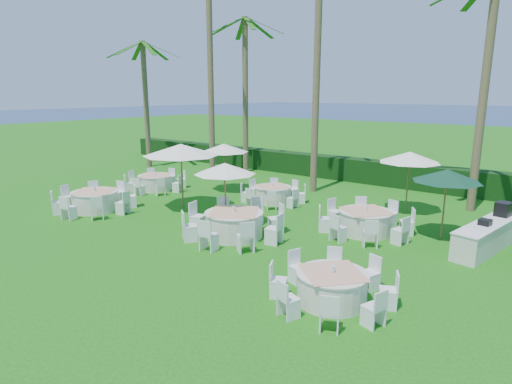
# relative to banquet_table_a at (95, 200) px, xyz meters

# --- Properties ---
(ground) EXTENTS (120.00, 120.00, 0.00)m
(ground) POSITION_rel_banquet_table_a_xyz_m (5.28, -0.17, -0.42)
(ground) COLOR #186210
(ground) RESTS_ON ground
(hedge) EXTENTS (34.00, 1.00, 1.20)m
(hedge) POSITION_rel_banquet_table_a_xyz_m (5.28, 11.83, 0.18)
(hedge) COLOR black
(hedge) RESTS_ON ground
(banquet_table_a) EXTENTS (3.16, 3.16, 0.96)m
(banquet_table_a) POSITION_rel_banquet_table_a_xyz_m (0.00, 0.00, 0.00)
(banquet_table_a) COLOR silver
(banquet_table_a) RESTS_ON ground
(banquet_table_b) EXTENTS (3.37, 3.37, 1.01)m
(banquet_table_b) POSITION_rel_banquet_table_a_xyz_m (6.48, 0.93, 0.02)
(banquet_table_b) COLOR silver
(banquet_table_b) RESTS_ON ground
(banquet_table_c) EXTENTS (2.77, 2.77, 0.87)m
(banquet_table_c) POSITION_rel_banquet_table_a_xyz_m (11.15, -1.18, -0.05)
(banquet_table_c) COLOR silver
(banquet_table_c) RESTS_ON ground
(banquet_table_d) EXTENTS (2.90, 2.90, 0.89)m
(banquet_table_d) POSITION_rel_banquet_table_a_xyz_m (-1.05, 3.93, -0.03)
(banquet_table_d) COLOR silver
(banquet_table_d) RESTS_ON ground
(banquet_table_e) EXTENTS (2.78, 2.78, 0.86)m
(banquet_table_e) POSITION_rel_banquet_table_a_xyz_m (4.89, 5.40, -0.05)
(banquet_table_e) COLOR silver
(banquet_table_e) RESTS_ON ground
(banquet_table_f) EXTENTS (3.10, 3.10, 0.94)m
(banquet_table_f) POSITION_rel_banquet_table_a_xyz_m (9.75, 3.88, -0.01)
(banquet_table_f) COLOR silver
(banquet_table_f) RESTS_ON ground
(umbrella_a) EXTENTS (3.01, 3.01, 2.65)m
(umbrella_a) POSITION_rel_banquet_table_a_xyz_m (2.62, 2.29, 2.00)
(umbrella_a) COLOR brown
(umbrella_a) RESTS_ON ground
(umbrella_b) EXTENTS (2.17, 2.17, 2.25)m
(umbrella_b) POSITION_rel_banquet_table_a_xyz_m (5.45, 1.69, 1.63)
(umbrella_b) COLOR brown
(umbrella_b) RESTS_ON ground
(umbrella_c) EXTENTS (2.32, 2.32, 2.28)m
(umbrella_c) POSITION_rel_banquet_table_a_xyz_m (1.79, 5.76, 1.66)
(umbrella_c) COLOR brown
(umbrella_c) RESTS_ON ground
(umbrella_d) EXTENTS (2.34, 2.34, 2.41)m
(umbrella_d) POSITION_rel_banquet_table_a_xyz_m (9.97, 7.28, 1.78)
(umbrella_d) COLOR brown
(umbrella_d) RESTS_ON ground
(umbrella_green) EXTENTS (2.12, 2.12, 2.28)m
(umbrella_green) POSITION_rel_banquet_table_a_xyz_m (11.95, 4.82, 1.66)
(umbrella_green) COLOR brown
(umbrella_green) RESTS_ON ground
(buffet_table) EXTENTS (1.39, 3.68, 1.28)m
(buffet_table) POSITION_rel_banquet_table_a_xyz_m (13.30, 4.70, 0.03)
(buffet_table) COLOR silver
(buffet_table) RESTS_ON ground
(palm_a) EXTENTS (4.40, 4.17, 11.60)m
(palm_a) POSITION_rel_banquet_table_a_xyz_m (-1.52, 8.48, 5.86)
(palm_a) COLOR brown
(palm_a) RESTS_ON ground
(palm_b) EXTENTS (4.21, 4.39, 8.74)m
(palm_b) POSITION_rel_banquet_table_a_xyz_m (-0.63, 10.41, 4.40)
(palm_b) COLOR brown
(palm_b) RESTS_ON ground
(palm_c) EXTENTS (4.35, 4.29, 12.99)m
(palm_c) POSITION_rel_banquet_table_a_xyz_m (5.18, 8.34, 6.57)
(palm_c) COLOR brown
(palm_c) RESTS_ON ground
(palm_d) EXTENTS (4.38, 4.23, 8.86)m
(palm_d) POSITION_rel_banquet_table_a_xyz_m (11.95, 9.15, 4.46)
(palm_d) COLOR brown
(palm_d) RESTS_ON ground
(palm_f) EXTENTS (4.19, 4.39, 7.67)m
(palm_f) POSITION_rel_banquet_table_a_xyz_m (-6.71, 8.11, 3.86)
(palm_f) COLOR brown
(palm_f) RESTS_ON ground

